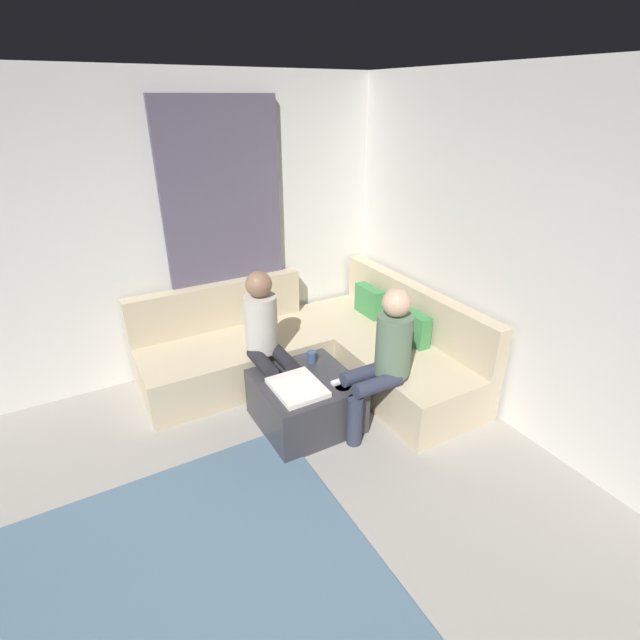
{
  "coord_description": "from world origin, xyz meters",
  "views": [
    {
      "loc": [
        1.32,
        -0.04,
        2.49
      ],
      "look_at": [
        -1.63,
        1.63,
        0.85
      ],
      "focal_mm": 26.29,
      "sensor_mm": 36.0,
      "label": 1
    }
  ],
  "objects_px": {
    "game_remote": "(340,381)",
    "person_on_couch_back": "(383,356)",
    "person_on_couch_side": "(266,336)",
    "sectional_couch": "(319,350)",
    "coffee_mug": "(312,357)",
    "ottoman": "(306,401)"
  },
  "relations": [
    {
      "from": "game_remote",
      "to": "person_on_couch_side",
      "type": "relative_size",
      "value": 0.12
    },
    {
      "from": "sectional_couch",
      "to": "coffee_mug",
      "type": "bearing_deg",
      "value": -37.89
    },
    {
      "from": "person_on_couch_back",
      "to": "person_on_couch_side",
      "type": "height_order",
      "value": "same"
    },
    {
      "from": "game_remote",
      "to": "person_on_couch_back",
      "type": "xyz_separation_m",
      "value": [
        0.15,
        0.29,
        0.23
      ]
    },
    {
      "from": "sectional_couch",
      "to": "person_on_couch_back",
      "type": "height_order",
      "value": "person_on_couch_back"
    },
    {
      "from": "sectional_couch",
      "to": "ottoman",
      "type": "bearing_deg",
      "value": -38.43
    },
    {
      "from": "person_on_couch_back",
      "to": "person_on_couch_side",
      "type": "relative_size",
      "value": 1.0
    },
    {
      "from": "person_on_couch_back",
      "to": "game_remote",
      "type": "bearing_deg",
      "value": 62.19
    },
    {
      "from": "game_remote",
      "to": "person_on_couch_back",
      "type": "height_order",
      "value": "person_on_couch_back"
    },
    {
      "from": "coffee_mug",
      "to": "person_on_couch_back",
      "type": "height_order",
      "value": "person_on_couch_back"
    },
    {
      "from": "person_on_couch_back",
      "to": "person_on_couch_side",
      "type": "distance_m",
      "value": 1.0
    },
    {
      "from": "game_remote",
      "to": "person_on_couch_back",
      "type": "relative_size",
      "value": 0.12
    },
    {
      "from": "game_remote",
      "to": "person_on_couch_back",
      "type": "distance_m",
      "value": 0.4
    },
    {
      "from": "ottoman",
      "to": "coffee_mug",
      "type": "bearing_deg",
      "value": 140.71
    },
    {
      "from": "coffee_mug",
      "to": "person_on_couch_side",
      "type": "distance_m",
      "value": 0.43
    },
    {
      "from": "ottoman",
      "to": "person_on_couch_back",
      "type": "relative_size",
      "value": 0.63
    },
    {
      "from": "sectional_couch",
      "to": "person_on_couch_side",
      "type": "relative_size",
      "value": 2.12
    },
    {
      "from": "person_on_couch_back",
      "to": "person_on_couch_side",
      "type": "bearing_deg",
      "value": 40.76
    },
    {
      "from": "person_on_couch_side",
      "to": "ottoman",
      "type": "bearing_deg",
      "value": 108.66
    },
    {
      "from": "ottoman",
      "to": "game_remote",
      "type": "xyz_separation_m",
      "value": [
        0.18,
        0.22,
        0.22
      ]
    },
    {
      "from": "ottoman",
      "to": "person_on_couch_side",
      "type": "distance_m",
      "value": 0.63
    },
    {
      "from": "coffee_mug",
      "to": "game_remote",
      "type": "height_order",
      "value": "coffee_mug"
    }
  ]
}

